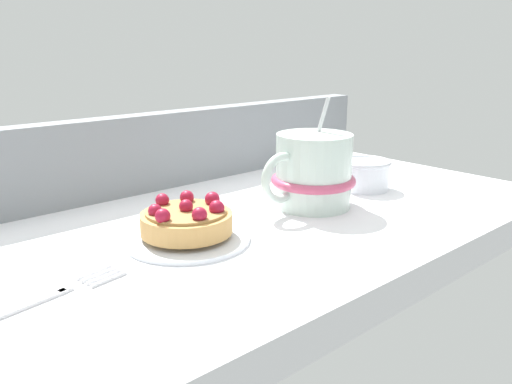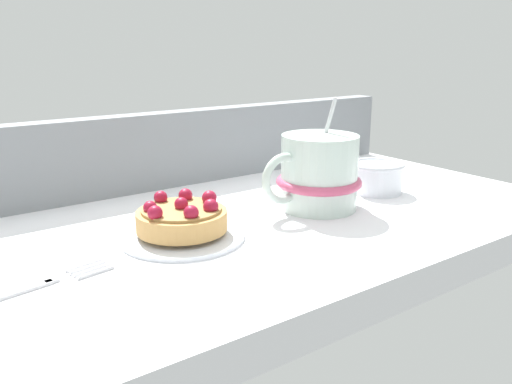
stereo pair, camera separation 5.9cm
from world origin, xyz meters
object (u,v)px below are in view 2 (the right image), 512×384
object	(u,v)px
sugar_bowl	(377,176)
dessert_fork	(24,288)
dessert_plate	(182,234)
raspberry_tart	(182,217)
coffee_mug	(318,173)

from	to	relation	value
sugar_bowl	dessert_fork	bearing A→B (deg)	-175.59
sugar_bowl	dessert_plate	bearing A→B (deg)	-179.42
dessert_plate	raspberry_tart	world-z (taller)	raspberry_tart
coffee_mug	sugar_bowl	size ratio (longest dim) A/B	1.90
raspberry_tart	coffee_mug	size ratio (longest dim) A/B	0.68
dessert_fork	sugar_bowl	world-z (taller)	sugar_bowl
sugar_bowl	coffee_mug	bearing A→B (deg)	-176.52
raspberry_tart	dessert_fork	size ratio (longest dim) A/B	0.59
coffee_mug	dessert_fork	xyz separation A→B (cm)	(-34.61, -2.85, -4.08)
dessert_plate	coffee_mug	xyz separation A→B (cm)	(18.34, -0.39, 3.92)
dessert_plate	raspberry_tart	size ratio (longest dim) A/B	1.38
dessert_plate	dessert_fork	xyz separation A→B (cm)	(-16.28, -3.25, -0.16)
dessert_plate	dessert_fork	size ratio (longest dim) A/B	0.82
coffee_mug	dessert_plate	bearing A→B (deg)	178.77
dessert_fork	sugar_bowl	distance (cm)	46.25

